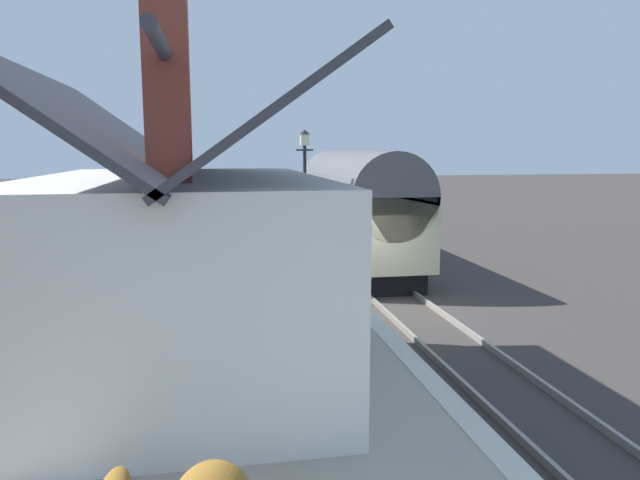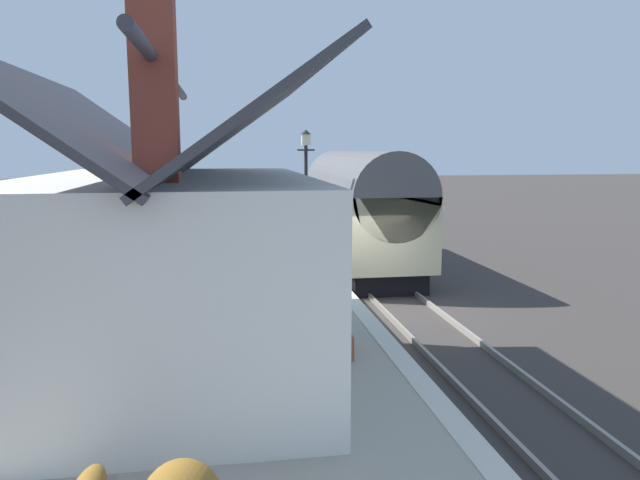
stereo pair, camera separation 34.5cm
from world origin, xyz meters
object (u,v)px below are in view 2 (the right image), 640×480
object	(u,v)px
train	(360,209)
bench_platform_end	(253,221)
station_building	(174,260)
bench_by_lamp	(255,240)
planter_edge_far	(279,233)
bench_mid_platform	(265,259)
planter_bench_left	(339,335)
bench_near_building	(253,229)
lamp_post_platform	(306,172)
planter_by_door	(276,248)

from	to	relation	value
train	bench_platform_end	xyz separation A→B (m)	(3.07, 3.79, -0.77)
train	station_building	world-z (taller)	station_building
bench_by_lamp	planter_edge_far	xyz separation A→B (m)	(3.03, -1.06, -0.21)
bench_mid_platform	planter_bench_left	xyz separation A→B (m)	(-6.23, -0.84, -0.16)
train	bench_near_building	bearing A→B (deg)	79.84
planter_bench_left	lamp_post_platform	size ratio (longest dim) A/B	0.23
bench_by_lamp	bench_platform_end	world-z (taller)	same
bench_by_lamp	planter_bench_left	distance (m)	9.79
station_building	bench_near_building	size ratio (longest dim) A/B	5.56
train	bench_near_building	world-z (taller)	train
bench_near_building	planter_bench_left	size ratio (longest dim) A/B	1.55
train	bench_mid_platform	xyz separation A→B (m)	(-5.42, 3.86, -0.77)
bench_near_building	lamp_post_platform	size ratio (longest dim) A/B	0.36
bench_near_building	planter_edge_far	world-z (taller)	bench_near_building
bench_near_building	planter_by_door	bearing A→B (deg)	-173.28
planter_bench_left	lamp_post_platform	distance (m)	8.01
bench_platform_end	planter_by_door	xyz separation A→B (m)	(-6.55, -0.39, -0.03)
bench_mid_platform	planter_bench_left	bearing A→B (deg)	-172.35
planter_by_door	bench_by_lamp	bearing A→B (deg)	18.61
bench_platform_end	planter_edge_far	xyz separation A→B (m)	(-1.95, -0.92, -0.21)
bench_by_lamp	bench_platform_end	distance (m)	4.97
station_building	planter_bench_left	world-z (taller)	station_building
bench_mid_platform	planter_bench_left	size ratio (longest dim) A/B	1.55
station_building	bench_by_lamp	distance (m)	9.67
lamp_post_platform	planter_edge_far	bearing A→B (deg)	3.66
train	station_building	distance (m)	12.71
lamp_post_platform	planter_by_door	bearing A→B (deg)	57.54
lamp_post_platform	bench_near_building	bearing A→B (deg)	15.96
train	planter_bench_left	xyz separation A→B (m)	(-11.65, 3.02, -0.93)
train	bench_near_building	xyz separation A→B (m)	(0.70, 3.90, -0.77)
bench_platform_end	planter_edge_far	size ratio (longest dim) A/B	1.30
bench_by_lamp	planter_by_door	bearing A→B (deg)	-161.39
bench_near_building	planter_edge_far	xyz separation A→B (m)	(0.42, -1.02, -0.21)
planter_edge_far	lamp_post_platform	xyz separation A→B (m)	(-5.15, -0.33, 2.47)
train	planter_edge_far	world-z (taller)	train
station_building	lamp_post_platform	size ratio (longest dim) A/B	1.98
station_building	planter_by_door	world-z (taller)	station_building
train	station_building	size ratio (longest dim) A/B	1.24
planter_bench_left	planter_edge_far	distance (m)	12.77
bench_platform_end	planter_bench_left	xyz separation A→B (m)	(-14.72, -0.77, -0.16)
train	lamp_post_platform	distance (m)	4.99
bench_platform_end	lamp_post_platform	bearing A→B (deg)	-170.04
bench_near_building	bench_platform_end	bearing A→B (deg)	-2.59
bench_near_building	bench_by_lamp	distance (m)	2.61
bench_near_building	bench_platform_end	size ratio (longest dim) A/B	1.00
bench_near_building	lamp_post_platform	xyz separation A→B (m)	(-4.73, -1.35, 2.26)
bench_by_lamp	planter_edge_far	size ratio (longest dim) A/B	1.29
bench_by_lamp	train	bearing A→B (deg)	-64.15
planter_bench_left	planter_edge_far	world-z (taller)	planter_bench_left
bench_mid_platform	planter_bench_left	distance (m)	6.29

